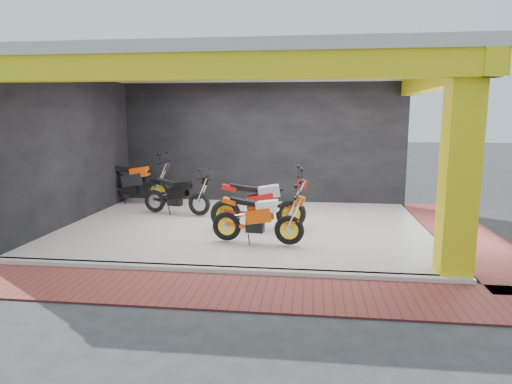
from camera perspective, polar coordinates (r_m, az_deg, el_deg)
ground at (r=8.59m, az=-3.30°, el=-7.84°), size 80.00×80.00×0.00m
showroom_floor at (r=10.47m, az=-1.32°, el=-4.37°), size 8.00×6.00×0.10m
showroom_ceiling at (r=10.23m, az=-1.40°, el=15.33°), size 8.40×6.40×0.20m
back_wall at (r=13.27m, az=0.63°, el=5.98°), size 8.20×0.20×3.50m
left_wall at (r=11.55m, az=-21.99°, el=4.79°), size 0.20×6.20×3.50m
corner_column at (r=7.69m, az=24.11°, el=2.67°), size 0.50×0.50×3.50m
header_beam_front at (r=7.26m, az=-5.03°, el=15.36°), size 8.40×0.30×0.40m
header_beam_right at (r=10.39m, az=21.59°, el=12.94°), size 0.30×6.40×0.40m
floor_kerb at (r=7.62m, az=-4.71°, el=-9.72°), size 8.00×0.20×0.10m
paver_front at (r=6.92m, az=-6.06°, el=-12.08°), size 9.00×1.40×0.03m
paver_right at (r=10.88m, az=24.64°, el=-4.90°), size 1.40×7.00×0.03m
moto_hero at (r=8.66m, az=4.19°, el=-2.97°), size 2.00×0.94×1.18m
moto_row_a at (r=9.87m, az=4.43°, el=-0.96°), size 2.29×1.12×1.34m
moto_row_b at (r=11.30m, az=-7.14°, el=-0.10°), size 2.04×1.08×1.18m
moto_row_c at (r=13.03m, az=-12.20°, el=1.57°), size 2.37×0.94×1.43m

